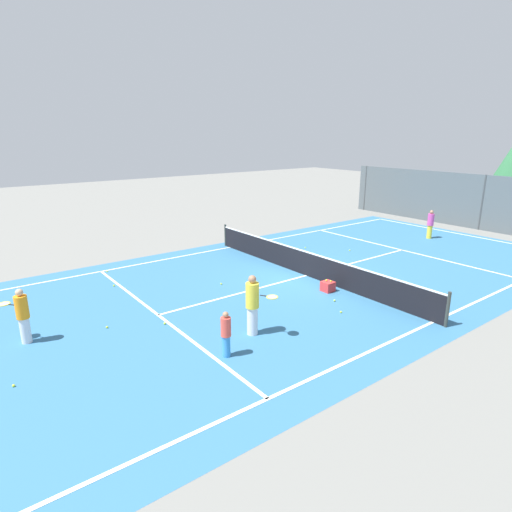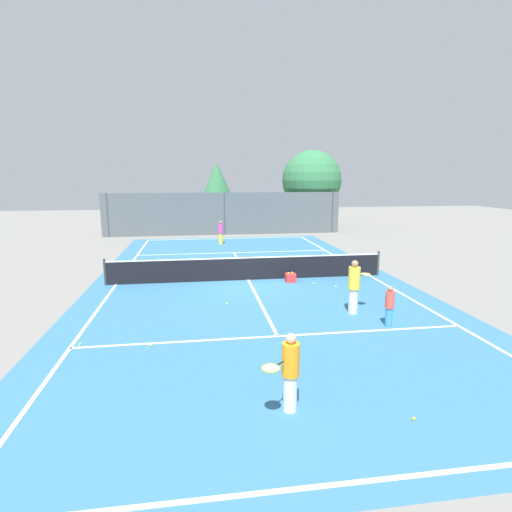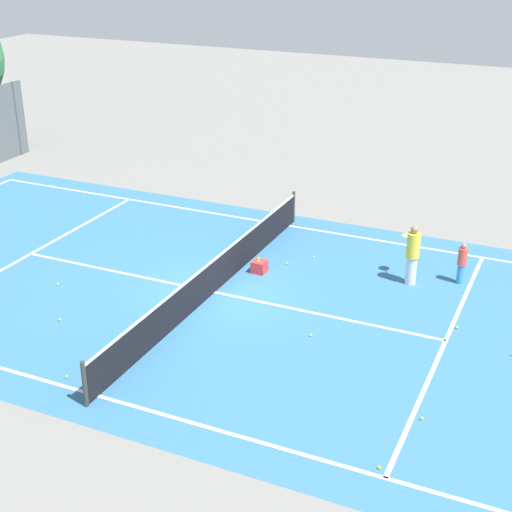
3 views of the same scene
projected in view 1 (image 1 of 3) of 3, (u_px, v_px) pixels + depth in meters
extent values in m
plane|color=slate|center=(306.00, 276.00, 17.08)|extent=(80.00, 80.00, 0.00)
cube|color=teal|center=(306.00, 276.00, 17.08)|extent=(13.00, 25.00, 0.00)
cube|color=white|center=(230.00, 247.00, 21.29)|extent=(0.10, 24.00, 0.01)
cube|color=white|center=(433.00, 322.00, 12.87)|extent=(0.10, 24.00, 0.01)
cube|color=white|center=(461.00, 234.00, 24.05)|extent=(11.00, 0.10, 0.01)
cube|color=white|center=(158.00, 315.00, 13.36)|extent=(11.00, 0.10, 0.01)
cube|color=white|center=(402.00, 250.00, 20.79)|extent=(11.00, 0.10, 0.01)
cube|color=white|center=(306.00, 275.00, 17.08)|extent=(0.10, 12.80, 0.01)
cylinder|color=#333833|center=(225.00, 235.00, 21.44)|extent=(0.10, 0.10, 1.10)
cylinder|color=#333833|center=(448.00, 310.00, 12.41)|extent=(0.10, 0.10, 1.10)
cube|color=black|center=(307.00, 264.00, 16.95)|extent=(11.80, 0.03, 0.95)
cube|color=white|center=(307.00, 252.00, 16.81)|extent=(11.80, 0.04, 0.05)
cube|color=#515B60|center=(482.00, 203.00, 24.76)|extent=(18.00, 0.06, 3.20)
cylinder|color=#3F4447|center=(365.00, 188.00, 31.27)|extent=(0.12, 0.12, 3.20)
cylinder|color=#3F4447|center=(482.00, 203.00, 24.76)|extent=(0.12, 0.12, 3.20)
cylinder|color=brown|center=(511.00, 201.00, 27.69)|extent=(0.36, 0.36, 2.51)
cylinder|color=yellow|center=(429.00, 232.00, 23.03)|extent=(0.26, 0.26, 0.72)
cylinder|color=#D14799|center=(431.00, 220.00, 22.84)|extent=(0.33, 0.33, 0.63)
sphere|color=#A37556|center=(432.00, 212.00, 22.73)|extent=(0.19, 0.19, 0.19)
cylinder|color=#388CD8|center=(226.00, 346.00, 10.84)|extent=(0.21, 0.21, 0.57)
cylinder|color=#E54C3F|center=(226.00, 327.00, 10.69)|extent=(0.26, 0.26, 0.50)
sphere|color=#A37556|center=(226.00, 315.00, 10.60)|extent=(0.16, 0.16, 0.16)
cylinder|color=silver|center=(252.00, 321.00, 12.01)|extent=(0.30, 0.30, 0.82)
cylinder|color=yellow|center=(252.00, 295.00, 11.80)|extent=(0.38, 0.38, 0.72)
sphere|color=#A37556|center=(252.00, 279.00, 11.67)|extent=(0.22, 0.22, 0.22)
cylinder|color=black|center=(264.00, 296.00, 11.66)|extent=(0.19, 0.13, 0.03)
torus|color=yellow|center=(272.00, 297.00, 11.57)|extent=(0.45, 0.45, 0.03)
cylinder|color=silver|center=(272.00, 297.00, 11.57)|extent=(0.38, 0.38, 0.00)
cylinder|color=silver|center=(25.00, 330.00, 11.54)|extent=(0.27, 0.27, 0.72)
cylinder|color=orange|center=(22.00, 307.00, 11.35)|extent=(0.33, 0.33, 0.63)
sphere|color=tan|center=(19.00, 292.00, 11.23)|extent=(0.20, 0.20, 0.20)
cylinder|color=black|center=(12.00, 305.00, 11.41)|extent=(0.18, 0.15, 0.03)
torus|color=yellow|center=(4.00, 304.00, 11.47)|extent=(0.46, 0.46, 0.03)
cylinder|color=silver|center=(4.00, 304.00, 11.47)|extent=(0.39, 0.39, 0.00)
cube|color=red|center=(328.00, 286.00, 15.36)|extent=(0.41, 0.40, 0.36)
sphere|color=#CCE533|center=(326.00, 280.00, 15.36)|extent=(0.07, 0.07, 0.07)
sphere|color=#CCE533|center=(331.00, 281.00, 15.27)|extent=(0.07, 0.07, 0.07)
sphere|color=#CCE533|center=(251.00, 245.00, 21.66)|extent=(0.07, 0.07, 0.07)
sphere|color=#CCE533|center=(14.00, 386.00, 9.59)|extent=(0.07, 0.07, 0.07)
sphere|color=#CCE533|center=(221.00, 284.00, 16.05)|extent=(0.07, 0.07, 0.07)
sphere|color=#CCE533|center=(305.00, 248.00, 21.12)|extent=(0.07, 0.07, 0.07)
sphere|color=#CCE533|center=(341.00, 312.00, 13.53)|extent=(0.07, 0.07, 0.07)
sphere|color=#CCE533|center=(114.00, 286.00, 15.87)|extent=(0.07, 0.07, 0.07)
sphere|color=#CCE533|center=(350.00, 250.00, 20.64)|extent=(0.07, 0.07, 0.07)
sphere|color=#CCE533|center=(335.00, 301.00, 14.45)|extent=(0.07, 0.07, 0.07)
sphere|color=#CCE533|center=(107.00, 271.00, 17.50)|extent=(0.07, 0.07, 0.07)
sphere|color=#CCE533|center=(362.00, 240.00, 22.66)|extent=(0.07, 0.07, 0.07)
sphere|color=#CCE533|center=(107.00, 327.00, 12.47)|extent=(0.07, 0.07, 0.07)
sphere|color=#CCE533|center=(165.00, 323.00, 12.72)|extent=(0.07, 0.07, 0.07)
sphere|color=#CCE533|center=(420.00, 308.00, 13.82)|extent=(0.07, 0.07, 0.07)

